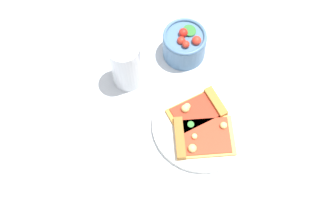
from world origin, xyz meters
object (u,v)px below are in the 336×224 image
Objects in this scene: pizza_slice_near at (200,110)px; pizza_slice_far at (199,137)px; soda_glass at (126,65)px; salad_bowl at (184,44)px; plate at (202,125)px.

pizza_slice_near is 0.07m from pizza_slice_far.
salad_bowl is at bearing -58.92° from soda_glass.
salad_bowl reaches higher than pizza_slice_near.
salad_bowl is 0.78× the size of soda_glass.
soda_glass is (0.12, 0.18, 0.06)m from plate.
soda_glass is at bearing 57.30° from plate.
soda_glass is (0.09, 0.17, 0.04)m from pizza_slice_near.
plate is 2.19× the size of salad_bowl.
plate is 1.59× the size of pizza_slice_near.
pizza_slice_far is at bearing -131.32° from soda_glass.
pizza_slice_near reaches higher than plate.
plate is at bearing -10.50° from pizza_slice_far.
pizza_slice_far is 0.24m from salad_bowl.
plate is at bearing -166.30° from salad_bowl.
plate is 1.62× the size of pizza_slice_far.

